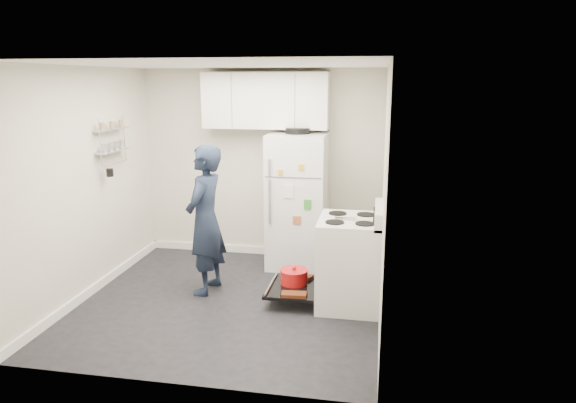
% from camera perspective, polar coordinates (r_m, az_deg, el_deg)
% --- Properties ---
extents(room, '(3.21, 3.21, 2.51)m').
position_cam_1_polar(room, '(5.40, -6.95, 1.02)').
color(room, black).
rests_on(room, ground).
extents(electric_range, '(0.66, 0.76, 1.10)m').
position_cam_1_polar(electric_range, '(5.51, 6.72, -6.77)').
color(electric_range, silver).
rests_on(electric_range, ground).
extents(open_oven_door, '(0.55, 0.72, 0.23)m').
position_cam_1_polar(open_oven_door, '(5.70, 0.65, -8.91)').
color(open_oven_door, black).
rests_on(open_oven_door, ground).
extents(refrigerator, '(0.72, 0.74, 1.78)m').
position_cam_1_polar(refrigerator, '(6.52, 1.06, 0.12)').
color(refrigerator, white).
rests_on(refrigerator, ground).
extents(upper_cabinets, '(1.60, 0.33, 0.70)m').
position_cam_1_polar(upper_cabinets, '(6.61, -2.49, 11.15)').
color(upper_cabinets, silver).
rests_on(upper_cabinets, room).
extents(wall_shelf_rack, '(0.14, 0.60, 0.61)m').
position_cam_1_polar(wall_shelf_rack, '(6.33, -18.92, 6.50)').
color(wall_shelf_rack, '#B2B2B7').
rests_on(wall_shelf_rack, room).
extents(person, '(0.46, 0.65, 1.68)m').
position_cam_1_polar(person, '(5.77, -9.17, -2.04)').
color(person, '#161F32').
rests_on(person, ground).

